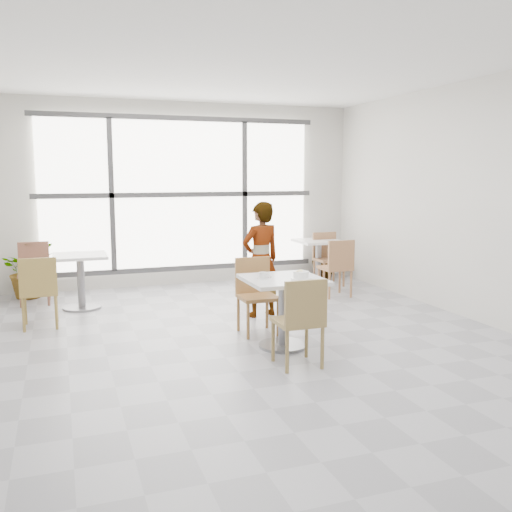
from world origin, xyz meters
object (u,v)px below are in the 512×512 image
object	(u,v)px
oatmeal_bowl	(301,275)
bg_chair_left_far	(34,268)
chair_near	(301,317)
person	(261,260)
chair_far	(255,290)
bg_chair_left_near	(39,288)
bg_table_left	(81,274)
coffee_cup	(263,276)
plant_left	(29,270)
bg_chair_right_near	(338,264)
bg_chair_right_far	(327,255)
plant_right	(323,257)
main_table	(283,299)
bg_table_right	(318,256)

from	to	relation	value
oatmeal_bowl	bg_chair_left_far	xyz separation A→B (m)	(-2.72, 3.22, -0.29)
chair_near	person	distance (m)	2.02
chair_far	bg_chair_left_near	bearing A→B (deg)	157.78
bg_table_left	coffee_cup	bearing A→B (deg)	-54.74
chair_far	bg_chair_left_near	xyz separation A→B (m)	(-2.38, 0.97, 0.00)
oatmeal_bowl	plant_left	size ratio (longest dim) A/B	0.25
bg_chair_right_near	bg_table_left	bearing A→B (deg)	-8.28
person	bg_table_left	world-z (taller)	person
bg_chair_left_near	coffee_cup	bearing A→B (deg)	145.11
bg_chair_left_near	plant_left	world-z (taller)	bg_chair_left_near
bg_chair_right_near	person	bearing A→B (deg)	24.64
bg_chair_left_near	bg_chair_right_far	size ratio (longest dim) A/B	1.00
coffee_cup	person	distance (m)	1.35
bg_chair_left_far	bg_table_left	bearing A→B (deg)	-43.59
plant_left	plant_right	world-z (taller)	plant_left
chair_near	coffee_cup	xyz separation A→B (m)	(-0.12, 0.70, 0.28)
main_table	plant_right	world-z (taller)	main_table
chair_near	bg_chair_right_near	world-z (taller)	same
main_table	bg_chair_left_far	world-z (taller)	bg_chair_left_far
coffee_cup	bg_table_left	xyz separation A→B (m)	(-1.75, 2.47, -0.29)
person	bg_chair_right_far	world-z (taller)	person
oatmeal_bowl	plant_left	distance (m)	4.59
bg_chair_right_near	chair_near	bearing A→B (deg)	56.20
bg_table_right	bg_chair_right_near	xyz separation A→B (m)	(-0.15, -0.98, 0.01)
main_table	bg_chair_right_far	distance (m)	3.52
bg_chair_right_far	oatmeal_bowl	bearing A→B (deg)	-121.02
oatmeal_bowl	bg_chair_left_far	bearing A→B (deg)	130.24
bg_chair_left_near	bg_chair_left_far	size ratio (longest dim) A/B	1.00
bg_chair_left_far	plant_left	bearing A→B (deg)	101.91
bg_chair_left_far	main_table	bearing A→B (deg)	-50.26
coffee_cup	bg_chair_left_far	xyz separation A→B (m)	(-2.36, 3.06, -0.28)
coffee_cup	bg_chair_right_near	world-z (taller)	bg_chair_right_near
coffee_cup	plant_left	distance (m)	4.24
oatmeal_bowl	bg_table_right	distance (m)	3.53
person	coffee_cup	bearing A→B (deg)	57.30
bg_table_right	bg_chair_right_near	bearing A→B (deg)	-98.92
bg_table_right	oatmeal_bowl	bearing A→B (deg)	-118.72
bg_chair_right_far	chair_far	bearing A→B (deg)	-132.16
main_table	coffee_cup	xyz separation A→B (m)	(-0.21, 0.04, 0.26)
chair_far	coffee_cup	size ratio (longest dim) A/B	5.47
bg_chair_right_near	plant_left	world-z (taller)	bg_chair_right_near
person	plant_left	distance (m)	3.63
chair_near	bg_table_right	bearing A→B (deg)	-117.97
bg_table_left	bg_chair_right_near	world-z (taller)	bg_chair_right_near
main_table	person	size ratio (longest dim) A/B	0.54
plant_left	bg_table_left	bearing A→B (deg)	-54.47
bg_table_left	bg_chair_right_far	xyz separation A→B (m)	(3.94, 0.40, 0.01)
coffee_cup	bg_chair_right_far	distance (m)	3.62
chair_far	plant_right	size ratio (longest dim) A/B	1.19
oatmeal_bowl	bg_chair_right_far	xyz separation A→B (m)	(1.83, 3.04, -0.29)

